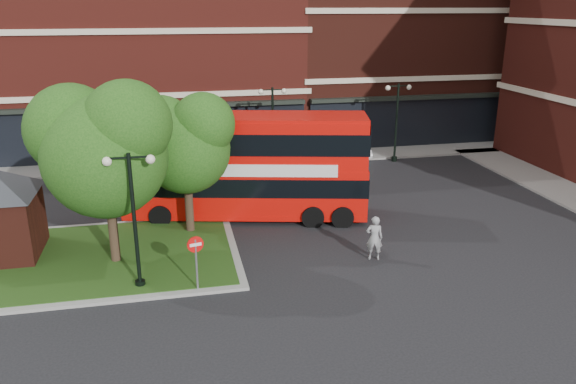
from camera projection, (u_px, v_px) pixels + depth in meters
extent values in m
plane|color=black|center=(291.00, 276.00, 21.04)|extent=(120.00, 120.00, 0.00)
cube|color=slate|center=(237.00, 161.00, 36.32)|extent=(44.00, 3.00, 0.12)
cube|color=maroon|center=(108.00, 44.00, 39.50)|extent=(26.00, 12.00, 14.00)
cube|color=#471911|center=(402.00, 27.00, 43.51)|extent=(18.00, 12.00, 16.00)
cube|color=gray|center=(78.00, 260.00, 22.23)|extent=(12.60, 7.60, 0.12)
cube|color=#19380F|center=(78.00, 259.00, 22.22)|extent=(12.00, 7.00, 0.15)
cylinder|color=#2D2116|center=(112.00, 217.00, 21.45)|extent=(0.36, 0.36, 3.92)
sphere|color=#1A4611|center=(105.00, 157.00, 20.70)|extent=(4.60, 4.60, 4.60)
sphere|color=#1A4611|center=(72.00, 130.00, 20.82)|extent=(3.45, 3.45, 3.45)
sphere|color=#1A4611|center=(127.00, 124.00, 20.05)|extent=(3.22, 3.22, 3.22)
cylinder|color=#2D2116|center=(189.00, 196.00, 24.43)|extent=(0.36, 0.36, 3.47)
sphere|color=#1A4611|center=(186.00, 149.00, 23.76)|extent=(3.80, 3.80, 3.80)
sphere|color=#1A4611|center=(162.00, 129.00, 23.85)|extent=(2.85, 2.85, 2.85)
sphere|color=#1A4611|center=(203.00, 124.00, 23.21)|extent=(2.66, 2.66, 2.66)
cylinder|color=black|center=(135.00, 223.00, 19.35)|extent=(0.14, 0.14, 5.00)
cylinder|color=black|center=(140.00, 284.00, 20.09)|extent=(0.36, 0.36, 0.30)
cube|color=black|center=(129.00, 157.00, 18.60)|extent=(1.40, 0.06, 0.06)
sphere|color=#F2EACC|center=(107.00, 162.00, 18.49)|extent=(0.32, 0.32, 0.32)
sphere|color=#F2EACC|center=(150.00, 159.00, 18.77)|extent=(0.32, 0.32, 0.32)
cylinder|color=black|center=(273.00, 129.00, 34.09)|extent=(0.14, 0.14, 5.00)
cylinder|color=black|center=(273.00, 166.00, 34.83)|extent=(0.36, 0.36, 0.30)
cube|color=black|center=(272.00, 90.00, 33.34)|extent=(1.40, 0.06, 0.06)
sphere|color=#F2EACC|center=(261.00, 92.00, 33.23)|extent=(0.32, 0.32, 0.32)
sphere|color=#F2EACC|center=(284.00, 91.00, 33.51)|extent=(0.32, 0.32, 0.32)
cylinder|color=black|center=(396.00, 123.00, 35.66)|extent=(0.14, 0.14, 5.00)
cylinder|color=black|center=(394.00, 159.00, 36.41)|extent=(0.36, 0.36, 0.30)
cube|color=black|center=(399.00, 86.00, 34.91)|extent=(1.40, 0.06, 0.06)
sphere|color=#F2EACC|center=(388.00, 88.00, 34.81)|extent=(0.32, 0.32, 0.32)
sphere|color=#F2EACC|center=(409.00, 87.00, 35.08)|extent=(0.32, 0.32, 0.32)
cube|color=red|center=(246.00, 186.00, 26.48)|extent=(11.56, 5.04, 2.15)
cube|color=red|center=(245.00, 141.00, 25.80)|extent=(11.44, 4.99, 2.15)
cube|color=black|center=(245.00, 139.00, 25.77)|extent=(11.56, 5.04, 0.97)
cube|color=silver|center=(243.00, 171.00, 24.88)|extent=(8.24, 1.95, 0.56)
imported|color=gray|center=(374.00, 238.00, 22.15)|extent=(0.75, 0.59, 1.82)
imported|color=#A9ABB0|center=(243.00, 158.00, 34.28)|extent=(4.40, 2.03, 1.46)
imported|color=silver|center=(340.00, 150.00, 36.55)|extent=(4.11, 1.57, 1.34)
cylinder|color=slate|center=(197.00, 266.00, 19.56)|extent=(0.07, 0.07, 2.01)
cylinder|color=red|center=(195.00, 244.00, 19.30)|extent=(0.58, 0.18, 0.58)
cube|color=white|center=(195.00, 244.00, 19.30)|extent=(0.41, 0.13, 0.11)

